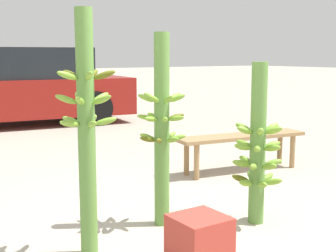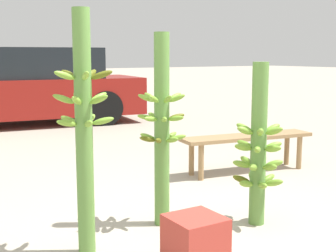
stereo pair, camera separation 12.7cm
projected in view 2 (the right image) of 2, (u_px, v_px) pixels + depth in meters
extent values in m
plane|color=#A89E8C|center=(198.00, 243.00, 3.34)|extent=(80.00, 80.00, 0.00)
cylinder|color=#5B8C3D|center=(84.00, 135.00, 3.05)|extent=(0.11, 0.11, 1.63)
ellipsoid|color=#545914|center=(102.00, 75.00, 2.99)|extent=(0.15, 0.11, 0.08)
ellipsoid|color=#545914|center=(91.00, 74.00, 3.11)|extent=(0.14, 0.13, 0.08)
ellipsoid|color=#545914|center=(69.00, 74.00, 3.06)|extent=(0.10, 0.16, 0.08)
ellipsoid|color=#75A333|center=(65.00, 75.00, 2.92)|extent=(0.15, 0.05, 0.08)
ellipsoid|color=#75A333|center=(86.00, 76.00, 2.88)|extent=(0.07, 0.16, 0.08)
ellipsoid|color=#75A333|center=(99.00, 100.00, 2.96)|extent=(0.11, 0.15, 0.09)
ellipsoid|color=#75A333|center=(98.00, 97.00, 3.10)|extent=(0.16, 0.07, 0.09)
ellipsoid|color=#75A333|center=(78.00, 97.00, 3.12)|extent=(0.05, 0.15, 0.09)
ellipsoid|color=#75A333|center=(64.00, 99.00, 2.99)|extent=(0.16, 0.10, 0.09)
ellipsoid|color=#75A333|center=(77.00, 101.00, 2.89)|extent=(0.13, 0.14, 0.09)
ellipsoid|color=#75A333|center=(91.00, 119.00, 3.16)|extent=(0.13, 0.14, 0.07)
ellipsoid|color=#75A333|center=(69.00, 120.00, 3.10)|extent=(0.11, 0.15, 0.07)
ellipsoid|color=#75A333|center=(67.00, 123.00, 2.95)|extent=(0.16, 0.07, 0.07)
ellipsoid|color=#75A333|center=(89.00, 124.00, 2.92)|extent=(0.06, 0.16, 0.07)
ellipsoid|color=#75A333|center=(103.00, 121.00, 3.05)|extent=(0.15, 0.10, 0.07)
cylinder|color=#5B8C3D|center=(162.00, 131.00, 3.61)|extent=(0.12, 0.12, 1.50)
ellipsoid|color=#75A333|center=(168.00, 99.00, 3.46)|extent=(0.06, 0.14, 0.09)
ellipsoid|color=#75A333|center=(177.00, 98.00, 3.54)|extent=(0.12, 0.13, 0.09)
ellipsoid|color=#75A333|center=(174.00, 97.00, 3.64)|extent=(0.14, 0.05, 0.09)
ellipsoid|color=#75A333|center=(163.00, 96.00, 3.68)|extent=(0.11, 0.14, 0.09)
ellipsoid|color=#75A333|center=(150.00, 97.00, 3.64)|extent=(0.08, 0.15, 0.09)
ellipsoid|color=#75A333|center=(146.00, 98.00, 3.55)|extent=(0.14, 0.09, 0.09)
ellipsoid|color=#75A333|center=(154.00, 99.00, 3.46)|extent=(0.14, 0.10, 0.09)
ellipsoid|color=#75A333|center=(176.00, 118.00, 3.53)|extent=(0.10, 0.14, 0.06)
ellipsoid|color=#545914|center=(176.00, 117.00, 3.63)|extent=(0.15, 0.06, 0.06)
ellipsoid|color=#75A333|center=(166.00, 115.00, 3.71)|extent=(0.13, 0.12, 0.06)
ellipsoid|color=#75A333|center=(153.00, 116.00, 3.69)|extent=(0.05, 0.14, 0.06)
ellipsoid|color=#75A333|center=(146.00, 117.00, 3.60)|extent=(0.14, 0.11, 0.06)
ellipsoid|color=#75A333|center=(151.00, 119.00, 3.50)|extent=(0.15, 0.07, 0.06)
ellipsoid|color=#75A333|center=(164.00, 120.00, 3.47)|extent=(0.09, 0.14, 0.06)
ellipsoid|color=#75A333|center=(158.00, 135.00, 3.73)|extent=(0.08, 0.15, 0.07)
ellipsoid|color=#75A333|center=(148.00, 137.00, 3.66)|extent=(0.11, 0.14, 0.07)
ellipsoid|color=#545914|center=(148.00, 139.00, 3.56)|extent=(0.14, 0.05, 0.07)
ellipsoid|color=#545914|center=(158.00, 141.00, 3.50)|extent=(0.13, 0.13, 0.07)
ellipsoid|color=#75A333|center=(172.00, 140.00, 3.52)|extent=(0.06, 0.15, 0.07)
ellipsoid|color=#75A333|center=(177.00, 138.00, 3.62)|extent=(0.14, 0.11, 0.07)
ellipsoid|color=#75A333|center=(171.00, 136.00, 3.71)|extent=(0.15, 0.09, 0.07)
cylinder|color=#5B8C3D|center=(258.00, 145.00, 3.63)|extent=(0.12, 0.12, 1.28)
ellipsoid|color=#75A333|center=(245.00, 131.00, 3.56)|extent=(0.16, 0.07, 0.10)
ellipsoid|color=#75A333|center=(260.00, 132.00, 3.49)|extent=(0.14, 0.15, 0.10)
ellipsoid|color=#75A333|center=(274.00, 131.00, 3.54)|extent=(0.10, 0.16, 0.10)
ellipsoid|color=#75A333|center=(272.00, 129.00, 3.67)|extent=(0.16, 0.07, 0.10)
ellipsoid|color=#75A333|center=(258.00, 127.00, 3.74)|extent=(0.14, 0.15, 0.10)
ellipsoid|color=#75A333|center=(244.00, 128.00, 3.69)|extent=(0.10, 0.16, 0.10)
ellipsoid|color=#75A333|center=(273.00, 146.00, 3.67)|extent=(0.16, 0.09, 0.08)
ellipsoid|color=#75A333|center=(259.00, 143.00, 3.76)|extent=(0.15, 0.14, 0.08)
ellipsoid|color=#75A333|center=(245.00, 144.00, 3.72)|extent=(0.08, 0.16, 0.08)
ellipsoid|color=#75A333|center=(243.00, 147.00, 3.60)|extent=(0.16, 0.09, 0.08)
ellipsoid|color=#75A333|center=(257.00, 150.00, 3.51)|extent=(0.15, 0.14, 0.08)
ellipsoid|color=#75A333|center=(273.00, 149.00, 3.55)|extent=(0.08, 0.16, 0.08)
ellipsoid|color=#75A333|center=(270.00, 167.00, 3.55)|extent=(0.05, 0.15, 0.09)
ellipsoid|color=#75A333|center=(274.00, 164.00, 3.66)|extent=(0.16, 0.12, 0.09)
ellipsoid|color=#75A333|center=(262.00, 161.00, 3.77)|extent=(0.16, 0.12, 0.09)
ellipsoid|color=#75A333|center=(247.00, 161.00, 3.76)|extent=(0.05, 0.15, 0.09)
ellipsoid|color=#75A333|center=(242.00, 164.00, 3.65)|extent=(0.16, 0.12, 0.09)
ellipsoid|color=#75A333|center=(253.00, 167.00, 3.54)|extent=(0.16, 0.12, 0.09)
ellipsoid|color=#75A333|center=(263.00, 186.00, 3.55)|extent=(0.11, 0.16, 0.09)
ellipsoid|color=#75A333|center=(274.00, 183.00, 3.63)|extent=(0.13, 0.15, 0.09)
ellipsoid|color=#75A333|center=(268.00, 179.00, 3.75)|extent=(0.16, 0.06, 0.09)
ellipsoid|color=#75A333|center=(252.00, 177.00, 3.80)|extent=(0.11, 0.16, 0.09)
ellipsoid|color=#545914|center=(241.00, 179.00, 3.73)|extent=(0.13, 0.15, 0.09)
ellipsoid|color=#75A333|center=(246.00, 184.00, 3.60)|extent=(0.16, 0.06, 0.09)
cube|color=#99754C|center=(247.00, 137.00, 5.31)|extent=(1.61, 0.57, 0.04)
cylinder|color=#99754C|center=(191.00, 158.00, 5.20)|extent=(0.06, 0.06, 0.39)
cylinder|color=#99754C|center=(287.00, 149.00, 5.70)|extent=(0.06, 0.06, 0.39)
cylinder|color=#99754C|center=(201.00, 162.00, 4.98)|extent=(0.06, 0.06, 0.39)
cylinder|color=#99754C|center=(299.00, 153.00, 5.49)|extent=(0.06, 0.06, 0.39)
cube|color=maroon|center=(26.00, 97.00, 8.98)|extent=(4.52, 2.24, 0.71)
cube|color=black|center=(34.00, 63.00, 8.96)|extent=(2.57, 1.84, 0.58)
cylinder|color=black|center=(105.00, 108.00, 8.88)|extent=(0.68, 0.29, 0.66)
cylinder|color=black|center=(85.00, 101.00, 10.24)|extent=(0.68, 0.29, 0.66)
cube|color=#B2382D|center=(195.00, 241.00, 2.95)|extent=(0.33, 0.33, 0.33)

